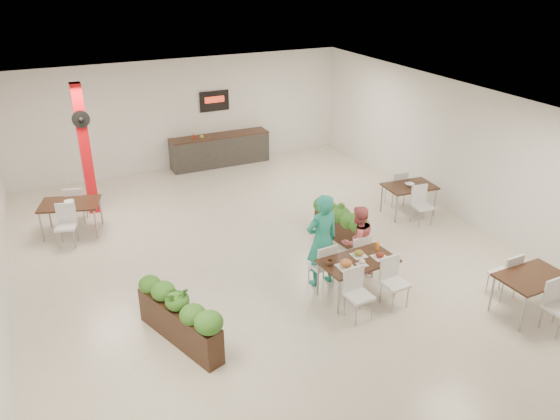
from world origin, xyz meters
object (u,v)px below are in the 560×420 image
Objects in this scene: diner_woman at (357,241)px; planter_left at (179,315)px; main_table at (358,266)px; side_table_a at (70,208)px; side_table_c at (532,282)px; diner_man at (322,240)px; side_table_b at (409,190)px; planter_right at (340,220)px; service_counter at (220,149)px; red_column at (85,149)px.

diner_woman is 3.81m from planter_left.
side_table_a is at bearing 132.22° from main_table.
main_table is 3.02m from side_table_c.
main_table is 0.91× the size of diner_man.
side_table_b is at bearing -148.94° from diner_woman.
planter_left is (-3.76, -0.57, -0.22)m from diner_woman.
planter_left is (-2.96, -0.57, -0.41)m from diner_man.
diner_man is 0.97× the size of planter_left.
main_table is at bearing -113.17° from planter_right.
side_table_a is (-4.59, -2.88, 0.14)m from service_counter.
side_table_a is (-4.89, 4.29, -0.10)m from diner_woman.
planter_left reaches higher than side_table_c.
diner_woman is 6.51m from side_table_a.
side_table_c is at bearing -93.72° from side_table_b.
diner_woman is 0.88× the size of side_table_a.
planter_right is at bearing 110.96° from side_table_c.
main_table is 0.78m from diner_woman.
service_counter is 5.42m from side_table_a.
red_column reaches higher than diner_man.
service_counter reaches higher than side_table_c.
red_column is 4.56m from service_counter.
side_table_c is (2.35, -9.59, 0.13)m from service_counter.
red_column is at bearing 140.59° from planter_right.
red_column reaches higher than side_table_b.
side_table_a is (-4.49, 4.94, 0.00)m from main_table.
planter_left is at bearing -114.05° from service_counter.
diner_woman is (0.41, 0.66, 0.10)m from main_table.
side_table_a is at bearing -50.00° from diner_man.
red_column is 1.96× the size of side_table_c.
red_column reaches higher than service_counter.
planter_right is at bearing -136.04° from diner_man.
diner_woman is at bearing 128.62° from side_table_c.
side_table_b is (6.98, -3.44, -1.01)m from red_column.
diner_man is 1.13× the size of side_table_b.
red_column reaches higher than diner_woman.
side_table_b is (2.98, -5.31, 0.14)m from service_counter.
side_table_a is (-4.09, 4.29, -0.30)m from diner_man.
diner_woman is at bearing 176.32° from diner_man.
main_table is 3.98m from side_table_b.
planter_right is (4.22, 1.95, -0.04)m from planter_left.
diner_man is 1.12× the size of side_table_a.
planter_right is (0.87, 2.04, -0.16)m from main_table.
diner_man is 5.94m from side_table_a.
diner_woman is (4.30, -5.30, -0.91)m from red_column.
service_counter reaches higher than diner_woman.
side_table_a is (-5.36, 2.90, 0.16)m from planter_right.
diner_woman is (0.80, 0.00, -0.20)m from diner_man.
service_counter is at bearing 97.58° from planter_right.
red_column reaches higher than planter_right.
red_column is at bearing 158.49° from side_table_b.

